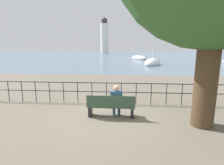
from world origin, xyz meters
The scene contains 8 objects.
ground_plane centered at (0.00, 0.00, 0.00)m, with size 1000.00×1000.00×0.00m, color #706656.
harbor_water centered at (0.00, 161.05, 0.00)m, with size 600.00×300.00×0.01m.
park_bench centered at (0.00, -0.06, 0.43)m, with size 1.86×0.45×0.90m.
seated_person_left centered at (0.21, 0.01, 0.70)m, with size 0.45×0.35×1.27m.
promenade_railing centered at (0.00, 1.65, 0.69)m, with size 15.08×0.04×1.05m.
sailboat_0 centered at (4.98, 22.62, 0.35)m, with size 4.15×6.31×9.74m.
sailboat_2 centered at (3.82, 37.10, 0.32)m, with size 4.77×6.80×9.16m.
harbor_lighthouse centered at (-10.41, 85.63, 8.53)m, with size 4.09×4.09×18.34m.
Camera 1 is at (0.54, -6.55, 2.66)m, focal length 28.00 mm.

